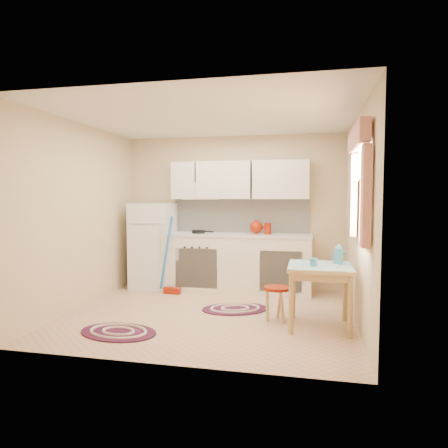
{
  "coord_description": "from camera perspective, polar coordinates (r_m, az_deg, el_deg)",
  "views": [
    {
      "loc": [
        1.24,
        -4.9,
        1.52
      ],
      "look_at": [
        0.14,
        0.25,
        1.15
      ],
      "focal_mm": 32.0,
      "sensor_mm": 36.0,
      "label": 1
    }
  ],
  "objects": [
    {
      "name": "room_shell",
      "position": [
        5.25,
        0.18,
        4.88
      ],
      "size": [
        3.64,
        3.6,
        2.52
      ],
      "color": "tan",
      "rests_on": "ground"
    },
    {
      "name": "mug",
      "position": [
        4.62,
        12.68,
        -5.39
      ],
      "size": [
        0.11,
        0.11,
        0.1
      ],
      "primitive_type": "cylinder",
      "rotation": [
        0.0,
        0.0,
        -0.36
      ],
      "color": "teal",
      "rests_on": "table"
    },
    {
      "name": "red_canister",
      "position": [
        6.25,
        6.26,
        -0.75
      ],
      "size": [
        0.11,
        0.11,
        0.16
      ],
      "primitive_type": "cylinder",
      "rotation": [
        0.0,
        0.0,
        -0.03
      ],
      "color": "maroon",
      "rests_on": "countertop"
    },
    {
      "name": "fridge",
      "position": [
        6.7,
        -10.07,
        -3.06
      ],
      "size": [
        0.65,
        0.6,
        1.4
      ],
      "primitive_type": "cube",
      "color": "white",
      "rests_on": "ground"
    },
    {
      "name": "base_cabinets",
      "position": [
        6.39,
        2.2,
        -5.7
      ],
      "size": [
        2.25,
        0.6,
        0.88
      ],
      "primitive_type": "cube",
      "color": "white",
      "rests_on": "ground"
    },
    {
      "name": "rug_center",
      "position": [
        5.46,
        1.59,
        -12.03
      ],
      "size": [
        1.04,
        0.87,
        0.02
      ],
      "primitive_type": null,
      "rotation": [
        0.0,
        0.0,
        0.37
      ],
      "color": "maroon",
      "rests_on": "ground"
    },
    {
      "name": "coffee_pot",
      "position": [
        4.83,
        16.07,
        -4.14
      ],
      "size": [
        0.15,
        0.14,
        0.25
      ],
      "primitive_type": null,
      "rotation": [
        0.0,
        0.0,
        -0.33
      ],
      "color": "teal",
      "rests_on": "table"
    },
    {
      "name": "countertop",
      "position": [
        6.32,
        2.21,
        -1.59
      ],
      "size": [
        2.27,
        0.62,
        0.04
      ],
      "primitive_type": "cube",
      "color": "silver",
      "rests_on": "base_cabinets"
    },
    {
      "name": "red_kettle",
      "position": [
        6.27,
        4.62,
        -0.45
      ],
      "size": [
        0.28,
        0.27,
        0.22
      ],
      "primitive_type": null,
      "rotation": [
        0.0,
        0.0,
        0.4
      ],
      "color": "maroon",
      "rests_on": "countertop"
    },
    {
      "name": "stool",
      "position": [
        4.98,
        7.48,
        -11.24
      ],
      "size": [
        0.38,
        0.38,
        0.42
      ],
      "primitive_type": "cylinder",
      "rotation": [
        0.0,
        0.0,
        -0.29
      ],
      "color": "maroon",
      "rests_on": "ground"
    },
    {
      "name": "broom",
      "position": [
        6.23,
        -7.48,
        -4.49
      ],
      "size": [
        0.29,
        0.14,
        1.2
      ],
      "primitive_type": null,
      "rotation": [
        0.0,
        0.0,
        -0.06
      ],
      "color": "blue",
      "rests_on": "ground"
    },
    {
      "name": "table",
      "position": [
        4.8,
        13.5,
        -10.05
      ],
      "size": [
        0.72,
        0.72,
        0.72
      ],
      "primitive_type": "cube",
      "color": "tan",
      "rests_on": "ground"
    },
    {
      "name": "rug_left",
      "position": [
        4.74,
        -14.86,
        -14.7
      ],
      "size": [
        0.97,
        0.71,
        0.02
      ],
      "primitive_type": null,
      "rotation": [
        0.0,
        0.0,
        -0.13
      ],
      "color": "maroon",
      "rests_on": "ground"
    },
    {
      "name": "frying_pan",
      "position": [
        6.42,
        -3.67,
        -1.11
      ],
      "size": [
        0.23,
        0.23,
        0.05
      ],
      "primitive_type": "cylinder",
      "rotation": [
        0.0,
        0.0,
        0.08
      ],
      "color": "black",
      "rests_on": "countertop"
    }
  ]
}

